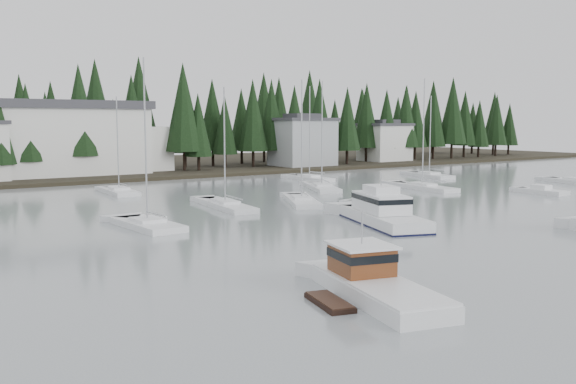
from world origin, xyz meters
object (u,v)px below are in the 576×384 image
cabin_cruiser_center (382,215)px  sailboat_3 (322,189)px  sailboat_5 (119,193)px  sailboat_7 (309,179)px  sailboat_0 (422,188)px  house_east_a (302,141)px  sailboat_4 (225,207)px  sailboat_2 (302,203)px  sailboat_1 (429,176)px  sailboat_8 (148,227)px  house_east_b (385,141)px  lobster_boat_brown (373,287)px  harbor_inn (75,139)px  runabout_1 (374,206)px  runabout_2 (541,192)px

cabin_cruiser_center → sailboat_3: sailboat_3 is taller
sailboat_5 → sailboat_7: 28.57m
cabin_cruiser_center → sailboat_0: (23.12, 17.36, -0.66)m
house_east_a → sailboat_0: 38.55m
house_east_a → sailboat_4: size_ratio=0.87×
sailboat_2 → sailboat_3: (10.01, 9.45, 0.00)m
cabin_cruiser_center → sailboat_0: bearing=-33.4°
house_east_a → sailboat_0: (-8.82, -37.21, -4.83)m
sailboat_1 → sailboat_8: size_ratio=0.92×
house_east_b → lobster_boat_brown: house_east_b is taller
harbor_inn → sailboat_8: 50.70m
house_east_b → sailboat_8: sailboat_8 is taller
sailboat_0 → sailboat_5: (-32.76, 16.59, -0.01)m
harbor_inn → runabout_1: harbor_inn is taller
house_east_b → sailboat_0: 50.06m
house_east_b → harbor_inn: (-60.96, 2.34, 1.37)m
sailboat_7 → runabout_2: (11.83, -29.19, 0.04)m
sailboat_2 → sailboat_7: (16.37, 20.45, 0.02)m
lobster_boat_brown → cabin_cruiser_center: (15.60, 15.86, 0.21)m
sailboat_0 → sailboat_8: size_ratio=1.02×
harbor_inn → sailboat_0: (30.14, -41.56, -5.70)m
sailboat_4 → runabout_2: bearing=-98.0°
sailboat_0 → sailboat_4: 28.67m
sailboat_1 → sailboat_8: (-53.35, -19.53, 0.01)m
harbor_inn → sailboat_3: (19.56, -34.82, -5.70)m
sailboat_2 → sailboat_4: size_ratio=1.07×
harbor_inn → house_east_a: bearing=-6.4°
house_east_b → runabout_2: size_ratio=1.55×
harbor_inn → sailboat_4: (1.49, -42.70, -5.72)m
sailboat_2 → sailboat_3: 13.77m
lobster_boat_brown → sailboat_8: bearing=16.4°
sailboat_4 → runabout_1: bearing=-116.6°
sailboat_1 → sailboat_2: (-34.43, -14.30, 0.00)m
house_east_b → sailboat_7: (-35.03, -21.48, -4.32)m
sailboat_0 → sailboat_2: sailboat_0 is taller
sailboat_3 → sailboat_8: size_ratio=1.00×
sailboat_1 → sailboat_7: size_ratio=0.92×
sailboat_2 → sailboat_7: sailboat_7 is taller
sailboat_8 → sailboat_2: bearing=-77.0°
cabin_cruiser_center → sailboat_4: (-5.53, 16.21, -0.67)m
sailboat_8 → runabout_1: 22.87m
runabout_1 → sailboat_8: bearing=75.8°
runabout_2 → lobster_boat_brown: bearing=116.6°
sailboat_7 → sailboat_1: bearing=-109.1°
sailboat_0 → sailboat_3: sailboat_0 is taller
sailboat_1 → sailboat_8: sailboat_8 is taller
house_east_b → runabout_2: (-23.20, -50.67, -4.27)m
cabin_cruiser_center → sailboat_0: size_ratio=0.84×
sailboat_3 → sailboat_8: bearing=142.1°
sailboat_3 → sailboat_4: size_ratio=1.13×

